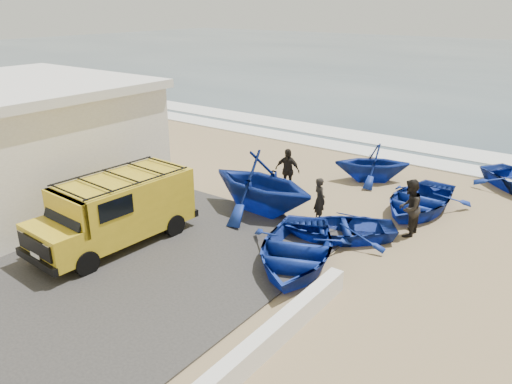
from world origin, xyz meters
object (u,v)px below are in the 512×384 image
Objects in this scene: van at (117,208)px; boat_far_left at (372,162)px; boat_near_left at (295,250)px; boat_near_right at (340,228)px; boat_mid_right at (419,200)px; boat_mid_left at (261,182)px; fisherman_middle at (409,208)px; fisherman_back at (287,170)px; parapet at (270,338)px; fisherman_front at (320,200)px.

van is 1.69× the size of boat_far_left.
boat_near_left is 2.22m from boat_near_right.
boat_near_right is 0.85× the size of boat_mid_right.
van is at bearing -53.11° from boat_far_left.
fisherman_middle is at bearing -71.62° from boat_mid_left.
fisherman_middle is at bearing 97.29° from boat_near_right.
fisherman_middle is at bearing -20.13° from fisherman_back.
boat_near_left is at bearing -101.82° from boat_mid_right.
fisherman_back reaches higher than parapet.
boat_mid_right is 2.64× the size of fisherman_front.
boat_mid_left reaches higher than boat_near_left.
boat_mid_left is at bearing -140.86° from boat_mid_right.
boat_near_left is 5.95m from boat_mid_right.
fisherman_middle is (0.38, -2.08, 0.50)m from boat_mid_right.
fisherman_front is (2.02, 0.52, -0.33)m from boat_mid_left.
boat_mid_right is (1.22, 3.56, 0.06)m from boat_near_right.
boat_mid_left is 5.60m from boat_far_left.
boat_near_right is 4.36m from fisherman_back.
fisherman_front is 0.89× the size of fisherman_back.
boat_mid_right reaches higher than parapet.
boat_far_left is at bearing -14.09° from boat_mid_left.
boat_mid_left is 2.72× the size of fisherman_front.
boat_near_right reaches higher than parapet.
boat_near_left is at bearing -63.89° from fisherman_back.
van is 6.96m from fisherman_back.
parapet is 3.94× the size of fisherman_front.
van is 3.32× the size of fisherman_front.
fisherman_front is 0.83× the size of fisherman_middle.
van reaches higher than parapet.
fisherman_front reaches higher than boat_near_left.
boat_far_left is (3.76, 9.85, -0.36)m from van.
van reaches higher than fisherman_middle.
fisherman_middle reaches higher than boat_near_left.
boat_far_left reaches higher than boat_mid_right.
boat_mid_left reaches higher than boat_mid_right.
boat_near_right is at bearing -44.07° from fisherman_back.
fisherman_back is (1.66, 6.75, -0.28)m from van.
boat_far_left is (-2.77, 11.21, 0.51)m from parapet.
van is at bearing 159.90° from boat_mid_left.
boat_near_left is 3.91m from boat_mid_left.
fisherman_front reaches higher than boat_near_right.
boat_near_left is 3.15m from fisherman_front.
boat_far_left is 5.10m from fisherman_middle.
boat_near_right is at bearing 103.12° from parapet.
parapet is 2.01× the size of boat_far_left.
boat_near_right is (0.23, 2.21, -0.09)m from boat_near_left.
boat_near_right is (5.22, 4.28, -0.79)m from van.
parapet is at bearing -8.71° from van.
boat_far_left is (-1.23, 7.78, 0.35)m from boat_near_left.
boat_mid_left is 1.03× the size of boat_mid_right.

